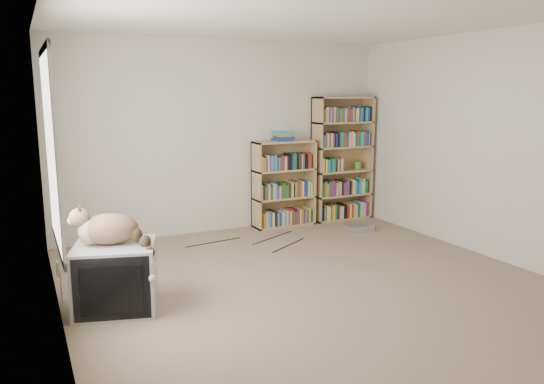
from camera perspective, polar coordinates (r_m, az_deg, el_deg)
name	(u,v)px	position (r m, az deg, el deg)	size (l,w,h in m)	color
floor	(320,290)	(5.09, 5.21, -10.42)	(4.50, 5.00, 0.01)	gray
wall_back	(225,137)	(7.04, -5.12, 5.90)	(4.50, 0.02, 2.50)	silver
wall_left	(53,174)	(4.12, -22.48, 1.77)	(0.02, 5.00, 2.50)	silver
wall_right	(502,147)	(6.25, 23.49, 4.46)	(0.02, 5.00, 2.50)	silver
ceiling	(325,13)	(4.80, 5.74, 18.64)	(4.50, 5.00, 0.02)	white
window	(52,151)	(4.30, -22.62, 4.12)	(0.02, 1.22, 1.52)	white
crt_tv	(116,277)	(4.76, -16.42, -8.75)	(0.79, 0.75, 0.57)	#ABABAE
cat	(115,234)	(4.63, -16.51, -4.32)	(0.68, 0.63, 0.57)	#3A2517
bookcase_tall	(342,162)	(7.74, 7.49, 3.25)	(0.89, 0.30, 1.77)	tan
bookcase_short	(283,187)	(7.32, 1.22, 0.51)	(0.86, 0.30, 1.18)	tan
book_stack	(283,136)	(7.23, 1.17, 6.02)	(0.22, 0.29, 0.13)	#B12617
green_mug	(357,165)	(7.88, 9.16, 2.86)	(0.10, 0.10, 0.11)	#4D9B2C
framed_print	(337,163)	(7.80, 6.99, 3.08)	(0.13, 0.01, 0.18)	black
dvd_player	(359,228)	(7.23, 9.30, -3.80)	(0.36, 0.26, 0.08)	#A8A8AD
wall_outlet	(57,268)	(5.03, -22.09, -7.61)	(0.01, 0.08, 0.13)	silver
floor_cables	(249,243)	(6.55, -2.53, -5.53)	(1.20, 0.70, 0.01)	black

